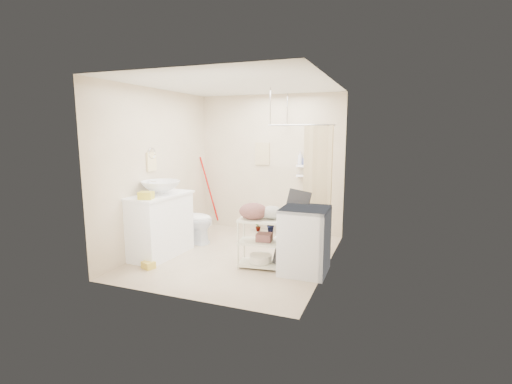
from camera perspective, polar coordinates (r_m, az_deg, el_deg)
floor at (r=5.90m, az=-2.92°, el=-9.74°), size 3.20×3.20×0.00m
ceiling at (r=5.61m, az=-3.15°, el=16.21°), size 2.80×3.20×0.04m
wall_back at (r=7.10m, az=2.18°, el=4.29°), size 2.80×0.04×2.60m
wall_front at (r=4.21m, az=-11.82°, el=0.52°), size 2.80×0.04×2.60m
wall_left at (r=6.30m, az=-14.79°, el=3.33°), size 0.04×3.20×2.60m
wall_right at (r=5.21m, az=11.22°, el=2.23°), size 0.04×3.20×2.60m
vanity at (r=5.99m, az=-14.73°, el=-4.89°), size 0.69×1.14×0.97m
sink at (r=5.87m, az=-14.44°, el=0.68°), size 0.65×0.65×0.20m
counter_basket at (r=5.50m, az=-16.56°, el=-0.51°), size 0.23×0.19×0.11m
floor_basket at (r=5.57m, az=-16.23°, el=-10.53°), size 0.31×0.28×0.14m
toilet at (r=6.57m, az=-9.96°, el=-4.12°), size 0.84×0.52×0.82m
mop at (r=7.62m, az=-7.33°, el=0.05°), size 0.17×0.17×1.41m
potted_plant_a at (r=7.20m, az=0.27°, el=-4.84°), size 0.18×0.13×0.32m
potted_plant_b at (r=7.11m, az=2.37°, el=-5.03°), size 0.20×0.17×0.32m
hanging_towel at (r=7.11m, az=0.99°, el=5.92°), size 0.28×0.03×0.42m
towel_ring at (r=6.11m, az=-15.79°, el=4.71°), size 0.04×0.22×0.34m
tp_holder at (r=6.40m, az=-14.02°, el=-1.80°), size 0.08×0.12×0.14m
shower at (r=6.37m, az=7.85°, el=1.35°), size 1.10×1.10×2.10m
shampoo_bottle_a at (r=6.84m, az=6.81°, el=5.24°), size 0.11×0.11×0.25m
shampoo_bottle_b at (r=6.80m, az=7.62°, el=4.93°), size 0.08×0.09×0.18m
washing_machine at (r=5.15m, az=7.50°, el=-7.36°), size 0.63×0.65×0.91m
laundry_rack at (r=5.30m, az=0.71°, el=-7.14°), size 0.66×0.43×0.85m
ironing_board at (r=5.31m, az=5.56°, el=-5.51°), size 0.33×0.11×1.14m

